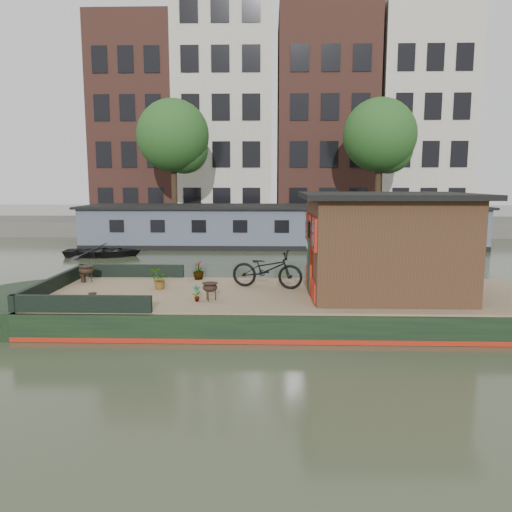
{
  "coord_description": "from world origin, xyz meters",
  "views": [
    {
      "loc": [
        -0.55,
        -11.92,
        3.35
      ],
      "look_at": [
        -0.91,
        0.5,
        1.48
      ],
      "focal_mm": 35.0,
      "sensor_mm": 36.0,
      "label": 1
    }
  ],
  "objects_px": {
    "potted_plant_a": "(197,293)",
    "brazier_rear": "(86,274)",
    "dinghy": "(103,248)",
    "bicycle": "(267,269)",
    "cabin": "(385,243)",
    "brazier_front": "(210,292)"
  },
  "relations": [
    {
      "from": "brazier_front",
      "to": "dinghy",
      "type": "height_order",
      "value": "brazier_front"
    },
    {
      "from": "potted_plant_a",
      "to": "brazier_rear",
      "type": "height_order",
      "value": "brazier_rear"
    },
    {
      "from": "brazier_front",
      "to": "cabin",
      "type": "bearing_deg",
      "value": 11.41
    },
    {
      "from": "brazier_front",
      "to": "dinghy",
      "type": "relative_size",
      "value": 0.12
    },
    {
      "from": "brazier_rear",
      "to": "dinghy",
      "type": "bearing_deg",
      "value": 106.05
    },
    {
      "from": "brazier_rear",
      "to": "bicycle",
      "type": "bearing_deg",
      "value": -6.72
    },
    {
      "from": "cabin",
      "to": "potted_plant_a",
      "type": "bearing_deg",
      "value": -167.73
    },
    {
      "from": "potted_plant_a",
      "to": "brazier_rear",
      "type": "bearing_deg",
      "value": 147.26
    },
    {
      "from": "cabin",
      "to": "brazier_rear",
      "type": "bearing_deg",
      "value": 171.4
    },
    {
      "from": "bicycle",
      "to": "potted_plant_a",
      "type": "bearing_deg",
      "value": 147.69
    },
    {
      "from": "potted_plant_a",
      "to": "brazier_front",
      "type": "bearing_deg",
      "value": 23.65
    },
    {
      "from": "bicycle",
      "to": "brazier_front",
      "type": "relative_size",
      "value": 4.47
    },
    {
      "from": "potted_plant_a",
      "to": "dinghy",
      "type": "relative_size",
      "value": 0.11
    },
    {
      "from": "cabin",
      "to": "bicycle",
      "type": "xyz_separation_m",
      "value": [
        -2.81,
        0.59,
        -0.75
      ]
    },
    {
      "from": "bicycle",
      "to": "dinghy",
      "type": "height_order",
      "value": "bicycle"
    },
    {
      "from": "bicycle",
      "to": "brazier_rear",
      "type": "relative_size",
      "value": 4.17
    },
    {
      "from": "bicycle",
      "to": "brazier_rear",
      "type": "xyz_separation_m",
      "value": [
        -4.88,
        0.57,
        -0.26
      ]
    },
    {
      "from": "cabin",
      "to": "bicycle",
      "type": "distance_m",
      "value": 2.97
    },
    {
      "from": "potted_plant_a",
      "to": "brazier_front",
      "type": "xyz_separation_m",
      "value": [
        0.29,
        0.13,
        0.01
      ]
    },
    {
      "from": "bicycle",
      "to": "potted_plant_a",
      "type": "xyz_separation_m",
      "value": [
        -1.58,
        -1.54,
        -0.29
      ]
    },
    {
      "from": "dinghy",
      "to": "bicycle",
      "type": "bearing_deg",
      "value": -146.46
    },
    {
      "from": "dinghy",
      "to": "brazier_rear",
      "type": "bearing_deg",
      "value": -168.44
    }
  ]
}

